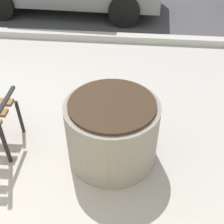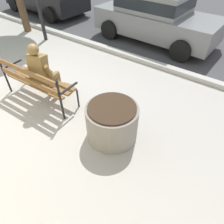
{
  "view_description": "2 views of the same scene",
  "coord_description": "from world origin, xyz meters",
  "px_view_note": "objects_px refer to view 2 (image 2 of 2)",
  "views": [
    {
      "loc": [
        2.42,
        -2.1,
        2.33
      ],
      "look_at": [
        2.2,
        0.01,
        0.6
      ],
      "focal_mm": 45.09,
      "sensor_mm": 36.0,
      "label": 1
    },
    {
      "loc": [
        3.73,
        -2.1,
        2.96
      ],
      "look_at": [
        2.2,
        0.01,
        0.6
      ],
      "focal_mm": 32.43,
      "sensor_mm": 36.0,
      "label": 2
    }
  ],
  "objects_px": {
    "bronze_statue_seated": "(46,73)",
    "parked_car_grey": "(156,15)",
    "concrete_planter": "(112,122)",
    "park_bench": "(36,80)"
  },
  "relations": [
    {
      "from": "bronze_statue_seated",
      "to": "parked_car_grey",
      "type": "xyz_separation_m",
      "value": [
        0.38,
        4.38,
        0.17
      ]
    },
    {
      "from": "concrete_planter",
      "to": "park_bench",
      "type": "bearing_deg",
      "value": -177.24
    },
    {
      "from": "park_bench",
      "to": "concrete_planter",
      "type": "distance_m",
      "value": 1.98
    },
    {
      "from": "park_bench",
      "to": "parked_car_grey",
      "type": "xyz_separation_m",
      "value": [
        0.5,
        4.6,
        0.3
      ]
    },
    {
      "from": "parked_car_grey",
      "to": "bronze_statue_seated",
      "type": "bearing_deg",
      "value": -94.98
    },
    {
      "from": "bronze_statue_seated",
      "to": "concrete_planter",
      "type": "distance_m",
      "value": 1.88
    },
    {
      "from": "bronze_statue_seated",
      "to": "parked_car_grey",
      "type": "distance_m",
      "value": 4.4
    },
    {
      "from": "park_bench",
      "to": "concrete_planter",
      "type": "xyz_separation_m",
      "value": [
        1.96,
        0.09,
        -0.19
      ]
    },
    {
      "from": "bronze_statue_seated",
      "to": "concrete_planter",
      "type": "height_order",
      "value": "bronze_statue_seated"
    },
    {
      "from": "parked_car_grey",
      "to": "concrete_planter",
      "type": "bearing_deg",
      "value": -71.93
    }
  ]
}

